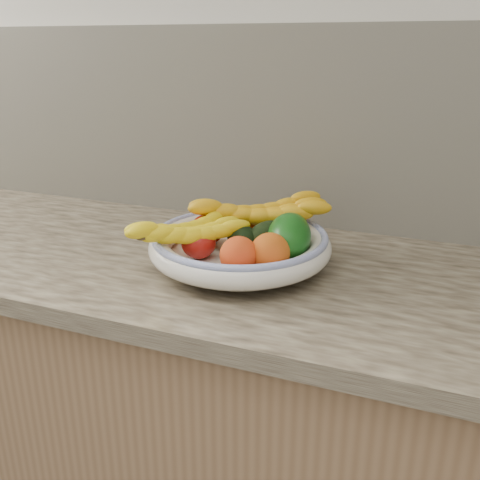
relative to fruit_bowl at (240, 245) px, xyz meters
name	(u,v)px	position (x,y,z in m)	size (l,w,h in m)	color
kitchen_counter	(244,423)	(0.00, 0.03, -0.48)	(2.44, 0.66, 1.40)	brown
fruit_bowl	(240,245)	(0.00, 0.00, 0.00)	(0.39, 0.39, 0.08)	white
clementine_back_left	(247,228)	(-0.02, 0.10, 0.01)	(0.05, 0.05, 0.04)	#FF6F05
clementine_back_right	(271,230)	(0.04, 0.10, 0.01)	(0.06, 0.06, 0.05)	#FF5D05
tomato_left	(207,229)	(-0.09, 0.03, 0.01)	(0.08, 0.08, 0.07)	#9E0F00
tomato_near_left	(199,243)	(-0.07, -0.05, 0.01)	(0.07, 0.07, 0.07)	#A21610
avocado_center	(243,240)	(0.01, -0.01, 0.02)	(0.06, 0.09, 0.06)	black
avocado_right	(270,239)	(0.06, 0.02, 0.02)	(0.08, 0.11, 0.08)	black
green_mango	(289,237)	(0.10, 0.01, 0.03)	(0.09, 0.14, 0.10)	#0D490E
peach_front	(239,255)	(0.04, -0.10, 0.02)	(0.08, 0.08, 0.08)	orange
peach_right	(270,253)	(0.09, -0.07, 0.02)	(0.08, 0.08, 0.08)	orange
banana_bunch_back	(258,216)	(0.01, 0.09, 0.04)	(0.33, 0.12, 0.09)	#EAAC13
banana_bunch_front	(186,235)	(-0.09, -0.07, 0.03)	(0.28, 0.11, 0.08)	yellow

